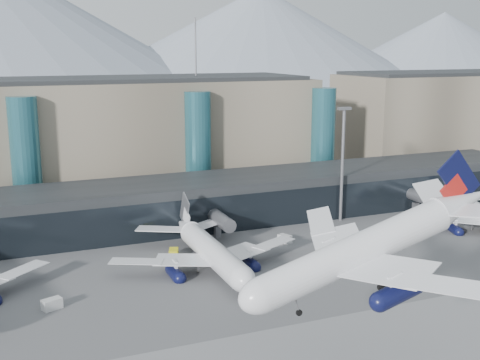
# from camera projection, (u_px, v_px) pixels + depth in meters

# --- Properties ---
(ground) EXTENTS (900.00, 900.00, 0.00)m
(ground) POSITION_uv_depth(u_px,v_px,m) (337.00, 335.00, 81.60)
(ground) COLOR #515154
(ground) RESTS_ON ground
(concourse) EXTENTS (170.00, 27.00, 10.00)m
(concourse) POSITION_uv_depth(u_px,v_px,m) (201.00, 202.00, 132.69)
(concourse) COLOR black
(concourse) RESTS_ON ground
(terminal_main) EXTENTS (130.00, 30.00, 31.00)m
(terminal_main) POSITION_uv_depth(u_px,v_px,m) (64.00, 141.00, 150.34)
(terminal_main) COLOR gray
(terminal_main) RESTS_ON ground
(terminal_east) EXTENTS (70.00, 30.00, 31.00)m
(terminal_east) POSITION_uv_depth(u_px,v_px,m) (446.00, 120.00, 194.88)
(terminal_east) COLOR gray
(terminal_east) RESTS_ON ground
(teal_towers) EXTENTS (116.40, 19.40, 46.00)m
(teal_towers) POSITION_uv_depth(u_px,v_px,m) (117.00, 154.00, 139.92)
(teal_towers) COLOR #27606D
(teal_towers) RESTS_ON ground
(mountain_ridge) EXTENTS (910.00, 400.00, 110.00)m
(mountain_ridge) POSITION_uv_depth(u_px,v_px,m) (74.00, 37.00, 421.10)
(mountain_ridge) COLOR gray
(mountain_ridge) RESTS_ON ground
(lightmast_mid) EXTENTS (3.00, 1.20, 25.60)m
(lightmast_mid) POSITION_uv_depth(u_px,v_px,m) (343.00, 158.00, 133.02)
(lightmast_mid) COLOR slate
(lightmast_mid) RESTS_ON ground
(hero_jet) EXTENTS (32.80, 33.90, 10.91)m
(hero_jet) POSITION_uv_depth(u_px,v_px,m) (379.00, 236.00, 66.30)
(hero_jet) COLOR silver
(hero_jet) RESTS_ON ground
(jet_parked_mid) EXTENTS (36.89, 35.53, 11.87)m
(jet_parked_mid) POSITION_uv_depth(u_px,v_px,m) (206.00, 241.00, 107.25)
(jet_parked_mid) COLOR silver
(jet_parked_mid) RESTS_ON ground
(jet_parked_right) EXTENTS (32.65, 34.71, 11.16)m
(jet_parked_right) POSITION_uv_depth(u_px,v_px,m) (479.00, 208.00, 130.37)
(jet_parked_right) COLOR silver
(jet_parked_right) RESTS_ON ground
(veh_a) EXTENTS (3.23, 2.49, 1.60)m
(veh_a) POSITION_uv_depth(u_px,v_px,m) (52.00, 304.00, 89.59)
(veh_a) COLOR silver
(veh_a) RESTS_ON ground
(veh_b) EXTENTS (2.44, 3.07, 1.54)m
(veh_b) POSITION_uv_depth(u_px,v_px,m) (174.00, 253.00, 112.00)
(veh_b) COLOR gold
(veh_b) RESTS_ON ground
(veh_c) EXTENTS (3.47, 2.96, 1.71)m
(veh_c) POSITION_uv_depth(u_px,v_px,m) (354.00, 265.00, 105.81)
(veh_c) COLOR #4E4E53
(veh_c) RESTS_ON ground
(veh_d) EXTENTS (2.53, 3.05, 1.53)m
(veh_d) POSITION_uv_depth(u_px,v_px,m) (416.00, 224.00, 130.39)
(veh_d) COLOR silver
(veh_d) RESTS_ON ground
(veh_g) EXTENTS (2.45, 3.06, 1.56)m
(veh_g) POSITION_uv_depth(u_px,v_px,m) (285.00, 239.00, 120.39)
(veh_g) COLOR silver
(veh_g) RESTS_ON ground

